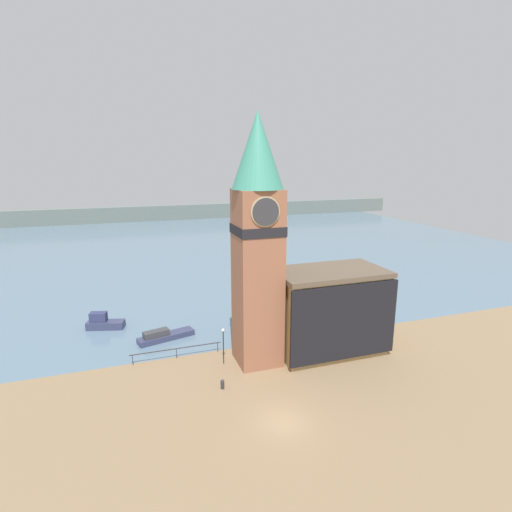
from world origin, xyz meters
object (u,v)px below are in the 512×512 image
Objects in this scene: clock_tower at (258,236)px; boat_near at (164,336)px; pier_building at (329,311)px; boat_far at (104,323)px; mooring_bollard_near at (222,384)px; lamp_post at (223,339)px.

clock_tower reaches higher than boat_near.
boat_far is at bearing 149.11° from pier_building.
clock_tower is at bearing 39.86° from mooring_bollard_near.
mooring_bollard_near is at bearing -86.61° from boat_near.
boat_near is 12.42m from mooring_bollard_near.
pier_building reaches higher than mooring_bollard_near.
pier_building is 1.76× the size of boat_near.
boat_near is at bearing 136.85° from clock_tower.
boat_near is at bearing -25.14° from boat_far.
clock_tower is 10.73m from lamp_post.
mooring_bollard_near is at bearing -105.61° from lamp_post.
mooring_bollard_near is 5.02m from lamp_post.
boat_far is 20.22m from mooring_bollard_near.
pier_building is at bearing -41.11° from boat_near.
clock_tower reaches higher than pier_building.
pier_building is 13.62m from mooring_bollard_near.
lamp_post is at bearing -32.93° from boat_far.
clock_tower reaches higher than mooring_bollard_near.
pier_building is (7.88, -0.17, -8.35)m from clock_tower.
boat_near is at bearing 153.60° from pier_building.
pier_building reaches higher than lamp_post.
lamp_post reaches higher than boat_far.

